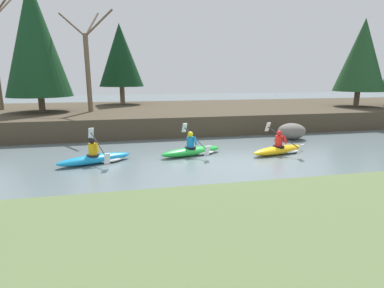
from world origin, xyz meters
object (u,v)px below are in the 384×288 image
Objects in this scene: kayaker_lead at (281,149)px; kayaker_middle at (194,150)px; kayaker_trailing at (98,158)px; boulder_midstream at (292,131)px.

kayaker_lead is 3.70m from kayaker_middle.
kayaker_trailing is 1.85× the size of boulder_midstream.
boulder_midstream is (9.41, 2.48, 0.22)m from kayaker_trailing.
kayaker_trailing is at bearing 162.40° from kayaker_lead.
boulder_midstream is at bearing 2.98° from kayaker_middle.
kayaker_middle is at bearing -15.25° from kayaker_trailing.
kayaker_lead and kayaker_trailing have the same top height.
kayaker_trailing reaches higher than boulder_midstream.
kayaker_lead is at bearing -22.37° from kayaker_trailing.
kayaker_trailing is at bearing 168.91° from kayaker_middle.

